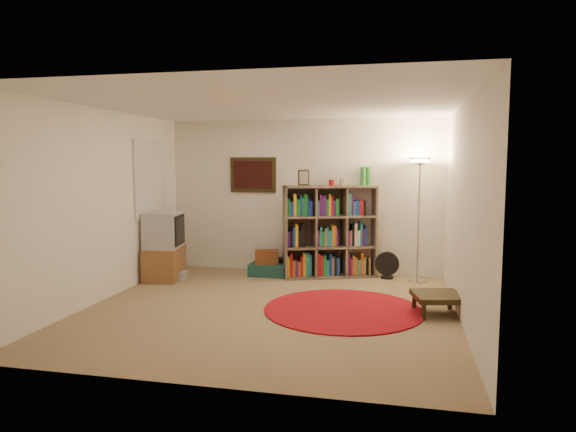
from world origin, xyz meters
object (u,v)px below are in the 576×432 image
side_table (438,297)px  bookshelf (328,233)px  floor_lamp (420,179)px  floor_fan (387,265)px  tv_stand (164,247)px  suitcase (268,269)px

side_table → bookshelf: bearing=131.6°
floor_lamp → side_table: 2.18m
floor_fan → tv_stand: 3.48m
floor_lamp → floor_fan: size_ratio=4.45×
bookshelf → floor_fan: size_ratio=4.10×
suitcase → tv_stand: bearing=-158.5°
tv_stand → side_table: (4.01, -1.02, -0.29)m
bookshelf → side_table: 2.40m
bookshelf → floor_lamp: (1.38, -0.05, 0.86)m
floor_lamp → side_table: (0.18, -1.70, -1.35)m
bookshelf → floor_fan: bookshelf is taller
floor_lamp → floor_fan: floor_lamp is taller
floor_fan → tv_stand: tv_stand is taller
bookshelf → suitcase: (-0.94, -0.13, -0.61)m
tv_stand → bookshelf: bearing=7.9°
bookshelf → floor_lamp: bearing=-21.6°
floor_lamp → tv_stand: 4.03m
floor_fan → side_table: 1.91m
floor_fan → floor_lamp: bearing=-12.6°
floor_fan → side_table: size_ratio=0.65×
floor_lamp → tv_stand: size_ratio=1.79×
bookshelf → floor_fan: 1.05m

